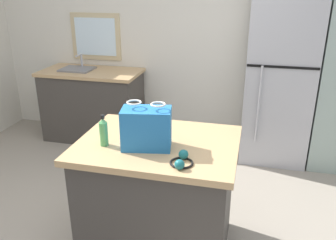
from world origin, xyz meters
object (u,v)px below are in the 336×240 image
object	(u,v)px
refrigerator	(279,81)
kitchen_island	(159,196)
ear_defenders	(182,161)
shopping_bag	(147,128)
small_box	(147,119)
bottle	(104,132)

from	to	relation	value
refrigerator	kitchen_island	bearing A→B (deg)	-116.36
refrigerator	ear_defenders	distance (m)	2.20
refrigerator	shopping_bag	size ratio (longest dim) A/B	5.21
kitchen_island	small_box	distance (m)	0.59
refrigerator	bottle	size ratio (longest dim) A/B	8.35
refrigerator	ear_defenders	bearing A→B (deg)	-107.70
kitchen_island	small_box	size ratio (longest dim) A/B	9.12
shopping_bag	ear_defenders	xyz separation A→B (m)	(0.28, -0.18, -0.12)
refrigerator	bottle	xyz separation A→B (m)	(-1.25, -1.96, 0.07)
ear_defenders	small_box	bearing A→B (deg)	125.72
refrigerator	small_box	world-z (taller)	refrigerator
small_box	bottle	bearing A→B (deg)	-114.64
shopping_bag	bottle	xyz separation A→B (m)	(-0.30, -0.04, -0.04)
refrigerator	small_box	distance (m)	1.88
kitchen_island	shopping_bag	size ratio (longest dim) A/B	3.15
kitchen_island	ear_defenders	xyz separation A→B (m)	(0.23, -0.28, 0.47)
shopping_bag	ear_defenders	bearing A→B (deg)	-32.45
ear_defenders	refrigerator	bearing A→B (deg)	72.30
kitchen_island	refrigerator	world-z (taller)	refrigerator
kitchen_island	shopping_bag	xyz separation A→B (m)	(-0.05, -0.10, 0.59)
kitchen_island	small_box	bearing A→B (deg)	121.35
small_box	bottle	xyz separation A→B (m)	(-0.19, -0.41, 0.04)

